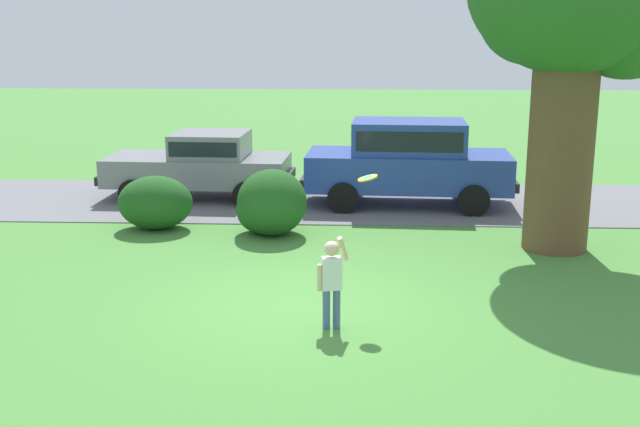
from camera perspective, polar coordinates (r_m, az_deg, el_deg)
ground_plane at (r=11.44m, az=-1.43°, el=-6.60°), size 80.00×80.00×0.00m
driveway_strip at (r=17.94m, az=0.02°, el=0.90°), size 28.00×4.40×0.02m
oak_tree_large at (r=14.42m, az=18.44°, el=14.28°), size 3.91×3.57×6.16m
shrub_near_tree at (r=15.78m, az=-12.00°, el=0.79°), size 1.48×1.24×1.07m
shrub_centre_left at (r=15.04m, az=-3.74°, el=0.66°), size 1.39×1.42×1.29m
parked_sedan at (r=18.39m, az=-8.66°, el=3.72°), size 4.47×2.24×1.56m
parked_suv at (r=17.51m, az=6.50°, el=4.05°), size 4.79×2.28×1.92m
child_thrower at (r=10.30m, az=0.86°, el=-4.69°), size 0.42×0.32×1.29m
frisbee at (r=10.68m, az=3.53°, el=2.63°), size 0.28×0.28×0.10m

